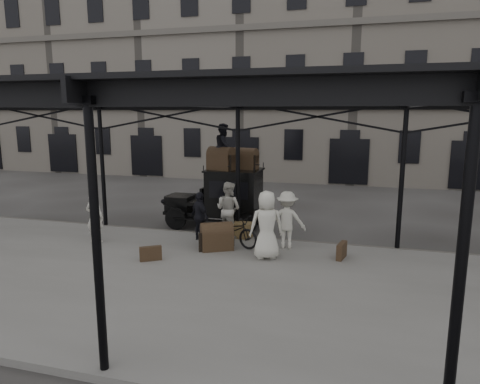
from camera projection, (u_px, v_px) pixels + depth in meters
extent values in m
plane|color=#383533|center=(219.00, 259.00, 12.36)|extent=(120.00, 120.00, 0.00)
cube|color=slate|center=(193.00, 283.00, 10.45)|extent=(28.00, 8.00, 0.15)
cylinder|color=black|center=(238.00, 176.00, 13.86)|extent=(0.14, 0.14, 4.30)
cylinder|color=black|center=(97.00, 249.00, 6.47)|extent=(0.14, 0.14, 4.30)
cube|color=black|center=(238.00, 103.00, 13.43)|extent=(22.00, 0.10, 0.45)
cube|color=black|center=(87.00, 91.00, 6.04)|extent=(22.00, 0.10, 0.45)
cube|color=black|center=(194.00, 92.00, 9.89)|extent=(22.50, 9.00, 0.08)
cube|color=silver|center=(194.00, 89.00, 9.88)|extent=(18.00, 7.00, 0.04)
cube|color=slate|center=(304.00, 69.00, 28.11)|extent=(64.00, 8.00, 14.00)
cylinder|color=black|center=(176.00, 219.00, 15.42)|extent=(0.80, 0.10, 0.80)
cylinder|color=black|center=(191.00, 210.00, 16.78)|extent=(0.80, 0.10, 0.80)
cylinder|color=black|center=(245.00, 224.00, 14.73)|extent=(0.80, 0.10, 0.80)
cylinder|color=black|center=(255.00, 214.00, 16.09)|extent=(0.80, 0.10, 0.80)
cube|color=black|center=(215.00, 212.00, 15.74)|extent=(3.60, 1.25, 0.12)
cube|color=black|center=(181.00, 202.00, 16.04)|extent=(0.90, 1.00, 0.55)
cube|color=black|center=(169.00, 202.00, 16.17)|extent=(0.06, 0.70, 0.55)
cube|color=black|center=(201.00, 201.00, 15.81)|extent=(0.70, 1.30, 0.10)
cube|color=black|center=(234.00, 192.00, 15.40)|extent=(1.80, 1.45, 1.55)
cube|color=black|center=(228.00, 190.00, 14.67)|extent=(1.40, 0.02, 0.60)
cube|color=black|center=(234.00, 170.00, 15.25)|extent=(1.90, 1.55, 0.06)
imported|color=beige|center=(95.00, 217.00, 13.38)|extent=(0.59, 0.39, 1.59)
imported|color=beige|center=(228.00, 209.00, 13.94)|extent=(1.05, 0.92, 1.83)
imported|color=silver|center=(267.00, 225.00, 11.85)|extent=(1.10, 0.93, 1.92)
imported|color=black|center=(200.00, 216.00, 13.53)|extent=(0.96, 0.88, 1.57)
imported|color=beige|center=(287.00, 220.00, 12.77)|extent=(1.15, 0.71, 1.73)
imported|color=black|center=(232.00, 230.00, 13.05)|extent=(1.96, 1.20, 0.97)
imported|color=black|center=(224.00, 147.00, 15.09)|extent=(0.71, 0.86, 1.62)
cube|color=olive|center=(242.00, 230.00, 13.93)|extent=(0.61, 0.46, 0.50)
cube|color=#4A3422|center=(342.00, 251.00, 11.94)|extent=(0.28, 0.62, 0.45)
cube|color=#4A3422|center=(151.00, 253.00, 11.78)|extent=(0.59, 0.45, 0.40)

